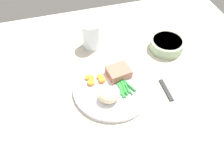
% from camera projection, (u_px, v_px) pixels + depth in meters
% --- Properties ---
extents(dining_table, '(1.20, 0.90, 0.02)m').
position_uv_depth(dining_table, '(110.00, 84.00, 0.76)').
color(dining_table, beige).
rests_on(dining_table, ground).
extents(dinner_plate, '(0.26, 0.26, 0.02)m').
position_uv_depth(dinner_plate, '(112.00, 87.00, 0.73)').
color(dinner_plate, white).
rests_on(dinner_plate, dining_table).
extents(meat_portion, '(0.08, 0.07, 0.03)m').
position_uv_depth(meat_portion, '(119.00, 72.00, 0.74)').
color(meat_portion, '#A86B56').
rests_on(meat_portion, dinner_plate).
extents(mashed_potatoes, '(0.07, 0.06, 0.04)m').
position_uv_depth(mashed_potatoes, '(109.00, 95.00, 0.67)').
color(mashed_potatoes, beige).
rests_on(mashed_potatoes, dinner_plate).
extents(carrot_slices, '(0.06, 0.05, 0.01)m').
position_uv_depth(carrot_slices, '(95.00, 79.00, 0.73)').
color(carrot_slices, orange).
rests_on(carrot_slices, dinner_plate).
extents(green_beans, '(0.05, 0.09, 0.01)m').
position_uv_depth(green_beans, '(124.00, 86.00, 0.72)').
color(green_beans, '#2D8C38').
rests_on(green_beans, dinner_plate).
extents(fork, '(0.01, 0.17, 0.00)m').
position_uv_depth(fork, '(61.00, 101.00, 0.70)').
color(fork, silver).
rests_on(fork, dining_table).
extents(knife, '(0.02, 0.21, 0.01)m').
position_uv_depth(knife, '(160.00, 78.00, 0.76)').
color(knife, black).
rests_on(knife, dining_table).
extents(water_glass, '(0.07, 0.07, 0.10)m').
position_uv_depth(water_glass, '(91.00, 37.00, 0.83)').
color(water_glass, silver).
rests_on(water_glass, dining_table).
extents(salad_bowl, '(0.13, 0.13, 0.04)m').
position_uv_depth(salad_bowl, '(167.00, 44.00, 0.84)').
color(salad_bowl, '#99B28C').
rests_on(salad_bowl, dining_table).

